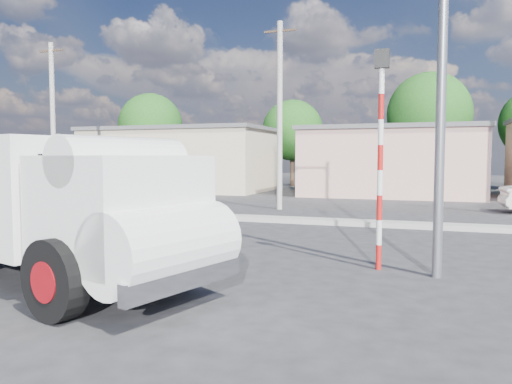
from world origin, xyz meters
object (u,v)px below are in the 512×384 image
(truck, at_px, (57,205))
(streetlight, at_px, (434,9))
(traffic_pole, at_px, (381,140))
(bicycle, at_px, (110,245))
(cyclist, at_px, (109,224))

(truck, xyz_separation_m, streetlight, (6.08, 2.91, 3.52))
(streetlight, bearing_deg, truck, -154.44)
(truck, bearing_deg, traffic_pole, 48.08)
(truck, distance_m, traffic_pole, 6.17)
(truck, height_order, streetlight, streetlight)
(truck, distance_m, streetlight, 7.61)
(bicycle, bearing_deg, streetlight, -52.40)
(cyclist, xyz_separation_m, traffic_pole, (5.02, 1.89, 1.65))
(traffic_pole, bearing_deg, cyclist, -159.36)
(truck, relative_size, bicycle, 3.30)
(traffic_pole, bearing_deg, streetlight, -17.73)
(truck, distance_m, bicycle, 1.60)
(truck, relative_size, cyclist, 3.51)
(truck, bearing_deg, cyclist, 100.85)
(bicycle, relative_size, traffic_pole, 0.46)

